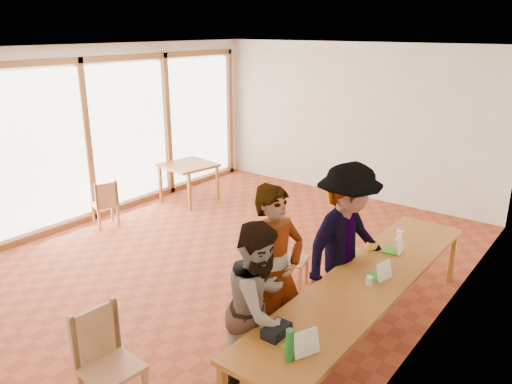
# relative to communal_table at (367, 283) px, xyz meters

# --- Properties ---
(ground) EXTENTS (8.00, 8.00, 0.00)m
(ground) POSITION_rel_communal_table_xyz_m (-2.50, 0.45, -0.70)
(ground) COLOR #A04526
(ground) RESTS_ON ground
(wall_back) EXTENTS (6.00, 0.10, 3.00)m
(wall_back) POSITION_rel_communal_table_xyz_m (-2.50, 4.45, 0.80)
(wall_back) COLOR white
(wall_back) RESTS_ON ground
(wall_right) EXTENTS (0.10, 8.00, 3.00)m
(wall_right) POSITION_rel_communal_table_xyz_m (0.50, 0.45, 0.80)
(wall_right) COLOR white
(wall_right) RESTS_ON ground
(window_wall) EXTENTS (0.10, 8.00, 3.00)m
(window_wall) POSITION_rel_communal_table_xyz_m (-5.46, 0.45, 0.80)
(window_wall) COLOR white
(window_wall) RESTS_ON ground
(ceiling) EXTENTS (6.00, 8.00, 0.04)m
(ceiling) POSITION_rel_communal_table_xyz_m (-2.50, 0.45, 2.32)
(ceiling) COLOR white
(ceiling) RESTS_ON wall_back
(communal_table) EXTENTS (0.80, 4.00, 0.75)m
(communal_table) POSITION_rel_communal_table_xyz_m (0.00, 0.00, 0.00)
(communal_table) COLOR #A46924
(communal_table) RESTS_ON ground
(side_table) EXTENTS (0.90, 0.90, 0.75)m
(side_table) POSITION_rel_communal_table_xyz_m (-4.77, 2.15, -0.03)
(side_table) COLOR #A46924
(side_table) RESTS_ON ground
(chair_near) EXTENTS (0.50, 0.50, 0.53)m
(chair_near) POSITION_rel_communal_table_xyz_m (-1.36, -2.33, -0.10)
(chair_near) COLOR tan
(chair_near) RESTS_ON ground
(chair_mid) EXTENTS (0.46, 0.46, 0.45)m
(chair_mid) POSITION_rel_communal_table_xyz_m (-0.91, -0.39, -0.19)
(chair_mid) COLOR tan
(chair_mid) RESTS_ON ground
(chair_far) EXTENTS (0.47, 0.47, 0.43)m
(chair_far) POSITION_rel_communal_table_xyz_m (-1.36, 0.49, -0.20)
(chair_far) COLOR tan
(chair_far) RESTS_ON ground
(chair_empty) EXTENTS (0.48, 0.48, 0.45)m
(chair_empty) POSITION_rel_communal_table_xyz_m (-0.92, 1.07, -0.18)
(chair_empty) COLOR tan
(chair_empty) RESTS_ON ground
(chair_spare) EXTENTS (0.48, 0.48, 0.44)m
(chair_spare) POSITION_rel_communal_table_xyz_m (-4.92, 0.33, -0.20)
(chair_spare) COLOR tan
(chair_spare) RESTS_ON ground
(person_near) EXTENTS (0.63, 0.79, 1.87)m
(person_near) POSITION_rel_communal_table_xyz_m (-0.63, -0.81, 0.23)
(person_near) COLOR gray
(person_near) RESTS_ON ground
(person_mid) EXTENTS (0.79, 0.93, 1.68)m
(person_mid) POSITION_rel_communal_table_xyz_m (-0.45, -1.27, 0.14)
(person_mid) COLOR gray
(person_mid) RESTS_ON ground
(person_far) EXTENTS (0.91, 1.33, 1.90)m
(person_far) POSITION_rel_communal_table_xyz_m (-0.37, 0.22, 0.25)
(person_far) COLOR gray
(person_far) RESTS_ON ground
(laptop_near) EXTENTS (0.30, 0.31, 0.21)m
(laptop_near) POSITION_rel_communal_table_xyz_m (0.12, -1.46, 0.11)
(laptop_near) COLOR green
(laptop_near) RESTS_ON communal_table
(laptop_mid) EXTENTS (0.24, 0.26, 0.19)m
(laptop_mid) POSITION_rel_communal_table_xyz_m (0.10, 0.10, 0.10)
(laptop_mid) COLOR green
(laptop_mid) RESTS_ON communal_table
(laptop_far) EXTENTS (0.22, 0.25, 0.20)m
(laptop_far) POSITION_rel_communal_table_xyz_m (-0.03, 0.81, 0.10)
(laptop_far) COLOR green
(laptop_far) RESTS_ON communal_table
(yellow_mug) EXTENTS (0.18, 0.18, 0.11)m
(yellow_mug) POSITION_rel_communal_table_xyz_m (-0.28, 0.69, 0.10)
(yellow_mug) COLOR yellow
(yellow_mug) RESTS_ON communal_table
(green_bottle) EXTENTS (0.07, 0.07, 0.28)m
(green_bottle) POSITION_rel_communal_table_xyz_m (0.10, -1.62, 0.19)
(green_bottle) COLOR #186827
(green_bottle) RESTS_ON communal_table
(clear_glass) EXTENTS (0.07, 0.07, 0.09)m
(clear_glass) POSITION_rel_communal_table_xyz_m (0.07, -0.11, 0.09)
(clear_glass) COLOR silver
(clear_glass) RESTS_ON communal_table
(condiment_cup) EXTENTS (0.08, 0.08, 0.06)m
(condiment_cup) POSITION_rel_communal_table_xyz_m (-0.18, 1.31, 0.08)
(condiment_cup) COLOR white
(condiment_cup) RESTS_ON communal_table
(pink_phone) EXTENTS (0.05, 0.10, 0.01)m
(pink_phone) POSITION_rel_communal_table_xyz_m (-0.27, 1.48, 0.05)
(pink_phone) COLOR #DC325D
(pink_phone) RESTS_ON communal_table
(black_pouch) EXTENTS (0.16, 0.26, 0.09)m
(black_pouch) POSITION_rel_communal_table_xyz_m (-0.18, -1.41, 0.09)
(black_pouch) COLOR black
(black_pouch) RESTS_ON communal_table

